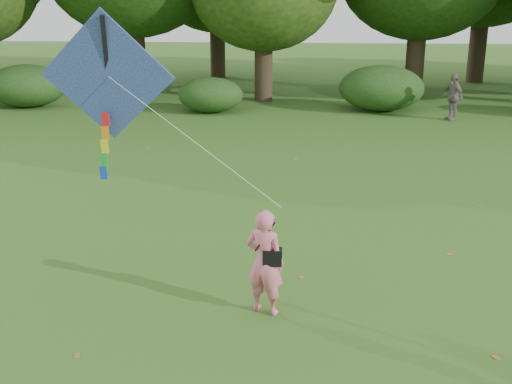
{
  "coord_description": "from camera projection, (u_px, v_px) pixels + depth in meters",
  "views": [
    {
      "loc": [
        -0.38,
        -8.88,
        5.05
      ],
      "look_at": [
        -1.12,
        2.0,
        1.5
      ],
      "focal_mm": 45.0,
      "sensor_mm": 36.0,
      "label": 1
    }
  ],
  "objects": [
    {
      "name": "crossbody_bag",
      "position": [
        272.0,
        256.0,
        10.03
      ],
      "size": [
        0.43,
        0.2,
        0.7
      ],
      "color": "black",
      "rests_on": "ground"
    },
    {
      "name": "man_kite_flyer",
      "position": [
        265.0,
        262.0,
        10.1
      ],
      "size": [
        0.75,
        0.63,
        1.75
      ],
      "primitive_type": "imported",
      "rotation": [
        0.0,
        0.0,
        2.75
      ],
      "color": "#DF6981",
      "rests_on": "ground"
    },
    {
      "name": "shrub_band",
      "position": [
        291.0,
        90.0,
        26.44
      ],
      "size": [
        39.15,
        3.22,
        1.88
      ],
      "color": "#264919",
      "rests_on": "ground"
    },
    {
      "name": "fallen_leaves",
      "position": [
        355.0,
        225.0,
        14.08
      ],
      "size": [
        9.89,
        15.07,
        0.01
      ],
      "color": "#925E28",
      "rests_on": "ground"
    },
    {
      "name": "bystander_right",
      "position": [
        453.0,
        97.0,
        24.63
      ],
      "size": [
        0.85,
        1.15,
        1.82
      ],
      "primitive_type": "imported",
      "rotation": [
        0.0,
        0.0,
        -1.14
      ],
      "color": "slate",
      "rests_on": "ground"
    },
    {
      "name": "flying_kite",
      "position": [
        108.0,
        78.0,
        11.7
      ],
      "size": [
        4.52,
        2.79,
        3.21
      ],
      "color": "#254DA0",
      "rests_on": "ground"
    },
    {
      "name": "ground",
      "position": [
        319.0,
        325.0,
        9.96
      ],
      "size": [
        100.0,
        100.0,
        0.0
      ],
      "primitive_type": "plane",
      "color": "#265114",
      "rests_on": "ground"
    }
  ]
}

